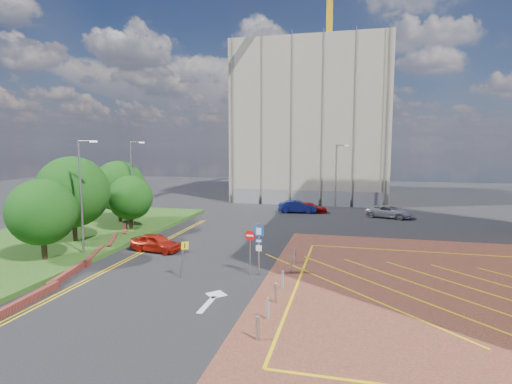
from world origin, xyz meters
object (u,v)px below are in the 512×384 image
(tree_c, at_px, (130,198))
(warning_sign, at_px, (183,255))
(lamp_back, at_px, (337,174))
(car_red_back, at_px, (310,208))
(car_silver_back, at_px, (389,212))
(lamp_left_near, at_px, (82,192))
(tree_b, at_px, (73,192))
(tree_d, at_px, (119,186))
(tree_a, at_px, (42,212))
(car_blue_back, at_px, (297,206))
(lamp_left_far, at_px, (132,179))
(car_red_left, at_px, (156,243))
(sign_cluster, at_px, (256,244))

(tree_c, xyz_separation_m, warning_sign, (9.73, -10.55, -1.76))
(lamp_back, distance_m, car_red_back, 5.82)
(car_red_back, relative_size, car_silver_back, 0.83)
(lamp_left_near, bearing_deg, tree_b, 135.75)
(tree_d, bearing_deg, tree_a, -79.11)
(lamp_left_near, xyz_separation_m, car_red_back, (13.62, 22.63, -4.07))
(tree_b, xyz_separation_m, car_red_back, (16.70, 19.63, -3.65))
(car_blue_back, bearing_deg, car_red_back, -79.12)
(lamp_left_near, relative_size, lamp_left_far, 1.00)
(car_red_left, relative_size, car_red_back, 0.96)
(lamp_left_far, distance_m, lamp_back, 24.46)
(car_red_left, xyz_separation_m, car_red_back, (9.43, 20.03, -0.08))
(tree_a, distance_m, tree_c, 10.02)
(tree_c, distance_m, car_blue_back, 19.59)
(tree_b, relative_size, tree_d, 1.11)
(tree_b, relative_size, car_red_back, 1.67)
(sign_cluster, xyz_separation_m, car_blue_back, (-0.51, 23.20, -1.22))
(tree_a, xyz_separation_m, lamp_back, (18.08, 28.00, 0.86))
(tree_d, bearing_deg, tree_c, -45.00)
(tree_b, distance_m, lamp_back, 30.21)
(car_red_left, bearing_deg, car_silver_back, -36.53)
(car_red_back, bearing_deg, tree_c, 130.97)
(lamp_back, height_order, car_silver_back, lamp_back)
(warning_sign, xyz_separation_m, car_silver_back, (13.72, 23.85, -0.76))
(tree_d, distance_m, car_blue_back, 20.01)
(lamp_left_near, bearing_deg, lamp_left_far, 101.31)
(tree_b, distance_m, tree_c, 5.49)
(tree_c, distance_m, lamp_back, 25.19)
(tree_d, xyz_separation_m, car_red_left, (8.27, -8.41, -3.21))
(sign_cluster, bearing_deg, lamp_left_near, 175.44)
(tree_d, height_order, lamp_back, lamp_back)
(tree_c, height_order, lamp_back, lamp_back)
(tree_a, height_order, tree_c, tree_a)
(tree_b, distance_m, car_blue_back, 24.78)
(tree_d, bearing_deg, tree_b, -82.87)
(sign_cluster, bearing_deg, tree_a, -176.06)
(lamp_left_near, relative_size, car_red_back, 1.98)
(sign_cluster, bearing_deg, lamp_left_far, 143.18)
(tree_d, height_order, lamp_left_near, lamp_left_near)
(tree_d, bearing_deg, lamp_back, 36.09)
(tree_d, relative_size, car_silver_back, 1.26)
(car_blue_back, bearing_deg, lamp_left_near, 144.84)
(lamp_left_near, bearing_deg, car_red_back, 58.95)
(tree_b, bearing_deg, lamp_left_far, 81.23)
(lamp_left_near, height_order, lamp_left_far, same)
(warning_sign, bearing_deg, car_red_left, 130.91)
(lamp_left_far, distance_m, car_red_left, 10.45)
(car_red_back, bearing_deg, tree_a, 144.43)
(lamp_left_near, xyz_separation_m, lamp_left_far, (-2.00, 10.00, 0.00))
(tree_a, bearing_deg, car_red_left, 38.52)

